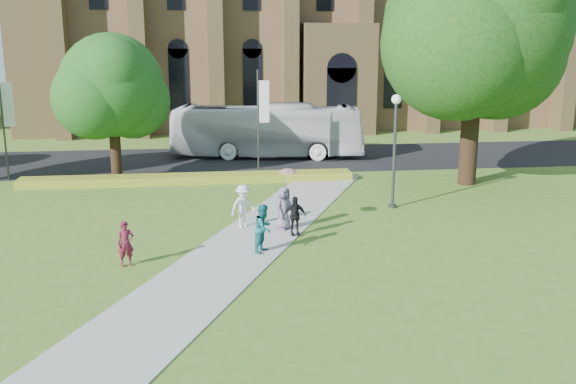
{
  "coord_description": "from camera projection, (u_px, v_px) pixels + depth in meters",
  "views": [
    {
      "loc": [
        -1.11,
        -21.54,
        7.52
      ],
      "look_at": [
        2.2,
        3.52,
        1.6
      ],
      "focal_mm": 40.0,
      "sensor_mm": 36.0,
      "label": 1
    }
  ],
  "objects": [
    {
      "name": "pedestrian_2",
      "position": [
        243.0,
        206.0,
        26.39
      ],
      "size": [
        1.33,
        1.14,
        1.79
      ],
      "primitive_type": "imported",
      "rotation": [
        0.0,
        0.0,
        0.5
      ],
      "color": "silver",
      "rests_on": "footpath"
    },
    {
      "name": "pedestrian_4",
      "position": [
        284.0,
        208.0,
        26.13
      ],
      "size": [
        1.02,
        0.99,
        1.77
      ],
      "primitive_type": "imported",
      "rotation": [
        0.0,
        0.0,
        0.7
      ],
      "color": "slate",
      "rests_on": "footpath"
    },
    {
      "name": "pedestrian_1",
      "position": [
        264.0,
        228.0,
        23.29
      ],
      "size": [
        1.03,
        1.09,
        1.78
      ],
      "primitive_type": "imported",
      "rotation": [
        0.0,
        0.0,
        1.01
      ],
      "color": "#166471",
      "rests_on": "footpath"
    },
    {
      "name": "road",
      "position": [
        222.0,
        160.0,
        41.95
      ],
      "size": [
        160.0,
        10.0,
        0.02
      ],
      "primitive_type": "cube",
      "color": "black",
      "rests_on": "ground"
    },
    {
      "name": "street_tree_1",
      "position": [
        112.0,
        86.0,
        34.69
      ],
      "size": [
        5.6,
        5.6,
        8.05
      ],
      "color": "#332114",
      "rests_on": "ground"
    },
    {
      "name": "banner_pole_0",
      "position": [
        260.0,
        116.0,
        36.82
      ],
      "size": [
        0.7,
        0.1,
        6.0
      ],
      "color": "#38383D",
      "rests_on": "ground"
    },
    {
      "name": "ground",
      "position": [
        239.0,
        260.0,
        22.65
      ],
      "size": [
        160.0,
        160.0,
        0.0
      ],
      "primitive_type": "plane",
      "color": "#45681F",
      "rests_on": "ground"
    },
    {
      "name": "parasol",
      "position": [
        288.0,
        178.0,
        25.97
      ],
      "size": [
        0.85,
        0.85,
        0.66
      ],
      "primitive_type": "imported",
      "rotation": [
        0.0,
        0.0,
        0.16
      ],
      "color": "#CF9692",
      "rests_on": "pedestrian_4"
    },
    {
      "name": "streetlamp",
      "position": [
        395.0,
        137.0,
        29.13
      ],
      "size": [
        0.44,
        0.44,
        5.24
      ],
      "color": "#38383D",
      "rests_on": "ground"
    },
    {
      "name": "flower_hedge",
      "position": [
        189.0,
        179.0,
        35.09
      ],
      "size": [
        18.0,
        1.4,
        0.45
      ],
      "primitive_type": "cube",
      "color": "gold",
      "rests_on": "ground"
    },
    {
      "name": "footpath",
      "position": [
        238.0,
        251.0,
        23.61
      ],
      "size": [
        15.58,
        28.54,
        0.04
      ],
      "primitive_type": "cube",
      "rotation": [
        0.0,
        0.0,
        -0.44
      ],
      "color": "#B2B2A8",
      "rests_on": "ground"
    },
    {
      "name": "large_tree",
      "position": [
        477.0,
        25.0,
        33.02
      ],
      "size": [
        9.6,
        9.6,
        13.2
      ],
      "color": "#332114",
      "rests_on": "ground"
    },
    {
      "name": "banner_pole_1",
      "position": [
        5.0,
        120.0,
        35.04
      ],
      "size": [
        0.7,
        0.1,
        6.0
      ],
      "color": "#38383D",
      "rests_on": "ground"
    },
    {
      "name": "pedestrian_3",
      "position": [
        295.0,
        216.0,
        25.33
      ],
      "size": [
        0.96,
        0.49,
        1.58
      ],
      "primitive_type": "imported",
      "rotation": [
        0.0,
        0.0,
        0.12
      ],
      "color": "black",
      "rests_on": "footpath"
    },
    {
      "name": "pedestrian_0",
      "position": [
        126.0,
        243.0,
        21.9
      ],
      "size": [
        0.65,
        0.51,
        1.56
      ],
      "primitive_type": "imported",
      "rotation": [
        0.0,
        0.0,
        0.28
      ],
      "color": "maroon",
      "rests_on": "footpath"
    },
    {
      "name": "tour_coach",
      "position": [
        267.0,
        130.0,
        42.59
      ],
      "size": [
        13.05,
        5.09,
        3.55
      ],
      "primitive_type": "imported",
      "rotation": [
        0.0,
        0.0,
        1.4
      ],
      "color": "white",
      "rests_on": "road"
    }
  ]
}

